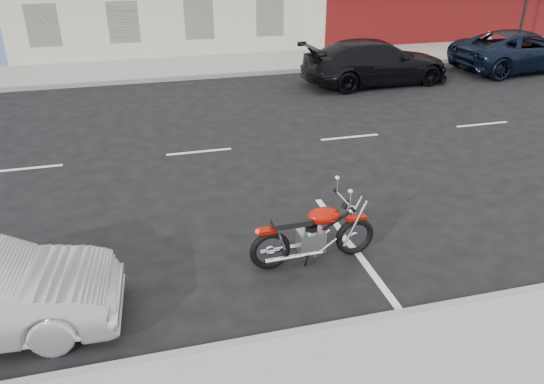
{
  "coord_description": "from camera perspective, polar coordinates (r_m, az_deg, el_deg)",
  "views": [
    {
      "loc": [
        -3.35,
        -12.22,
        4.98
      ],
      "look_at": [
        -1.22,
        -4.15,
        0.8
      ],
      "focal_mm": 35.0,
      "sensor_mm": 36.0,
      "label": 1
    }
  ],
  "objects": [
    {
      "name": "ground",
      "position": [
        13.62,
        0.53,
        5.15
      ],
      "size": [
        120.0,
        120.0,
        0.0
      ],
      "primitive_type": "plane",
      "color": "black",
      "rests_on": "ground"
    },
    {
      "name": "sidewalk_far",
      "position": [
        21.56,
        -19.18,
        12.02
      ],
      "size": [
        80.0,
        3.4,
        0.15
      ],
      "primitive_type": "cube",
      "color": "gray",
      "rests_on": "ground"
    },
    {
      "name": "curb_far",
      "position": [
        19.91,
        -19.4,
        10.88
      ],
      "size": [
        80.0,
        0.12,
        0.16
      ],
      "primitive_type": "cube",
      "color": "gray",
      "rests_on": "ground"
    },
    {
      "name": "fire_hydrant",
      "position": [
        26.17,
        22.21,
        14.95
      ],
      "size": [
        0.2,
        0.2,
        0.72
      ],
      "color": "beige",
      "rests_on": "sidewalk_far"
    },
    {
      "name": "motorcycle",
      "position": [
        8.95,
        9.09,
        -3.87
      ],
      "size": [
        2.16,
        0.71,
        1.08
      ],
      "rotation": [
        0.0,
        0.0,
        0.04
      ],
      "color": "black",
      "rests_on": "ground"
    },
    {
      "name": "suv_far",
      "position": [
        23.09,
        25.2,
        13.62
      ],
      "size": [
        5.57,
        2.94,
        1.49
      ],
      "primitive_type": "imported",
      "rotation": [
        0.0,
        0.0,
        1.66
      ],
      "color": "black",
      "rests_on": "ground"
    },
    {
      "name": "car_far",
      "position": [
        19.39,
        11.1,
        13.56
      ],
      "size": [
        5.37,
        2.45,
        1.52
      ],
      "primitive_type": "imported",
      "rotation": [
        0.0,
        0.0,
        1.63
      ],
      "color": "black",
      "rests_on": "ground"
    }
  ]
}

